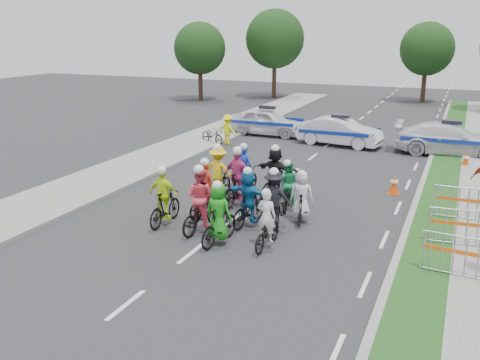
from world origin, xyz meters
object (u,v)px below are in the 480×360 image
at_px(rider_11, 275,176).
at_px(rider_8, 287,191).
at_px(rider_3, 164,202).
at_px(cone_0, 394,185).
at_px(rider_9, 238,183).
at_px(tree_3, 275,39).
at_px(rider_5, 248,201).
at_px(barrier_0, 465,260).
at_px(barrier_2, 468,206).
at_px(rider_10, 219,178).
at_px(rider_12, 244,177).
at_px(rider_2, 201,207).
at_px(tree_4, 427,49).
at_px(rider_7, 302,202).
at_px(police_car_1, 340,132).
at_px(rider_1, 219,219).
at_px(tree_0, 200,48).
at_px(police_car_0, 267,122).
at_px(police_car_2, 450,139).
at_px(marshal_hiviz, 228,130).
at_px(barrier_1, 467,230).
at_px(rider_6, 206,197).
at_px(rider_4, 274,206).
at_px(parked_bike, 212,135).
at_px(rider_0, 267,228).
at_px(cone_1, 466,160).

bearing_deg(rider_11, rider_8, 141.54).
bearing_deg(rider_3, cone_0, -135.42).
relative_size(rider_9, tree_3, 0.28).
bearing_deg(cone_0, rider_5, -125.48).
relative_size(barrier_0, barrier_2, 1.00).
height_order(rider_10, rider_12, rider_10).
bearing_deg(rider_2, tree_4, -90.72).
bearing_deg(tree_3, rider_7, -68.92).
xyz_separation_m(rider_5, police_car_1, (-0.08, 12.52, -0.08)).
distance_m(rider_1, rider_7, 3.02).
relative_size(rider_8, tree_0, 0.28).
distance_m(rider_3, tree_3, 31.51).
relative_size(police_car_0, police_car_2, 0.85).
distance_m(rider_5, police_car_2, 13.53).
xyz_separation_m(rider_7, marshal_hiviz, (-6.79, 9.56, 0.11)).
height_order(rider_9, barrier_0, rider_9).
bearing_deg(rider_5, tree_0, -50.26).
height_order(rider_3, barrier_0, rider_3).
bearing_deg(rider_10, police_car_2, -126.58).
height_order(barrier_1, tree_0, tree_0).
bearing_deg(rider_8, barrier_2, -179.64).
height_order(rider_10, police_car_0, rider_10).
relative_size(rider_6, tree_0, 0.31).
distance_m(rider_9, tree_4, 30.23).
bearing_deg(rider_12, tree_4, -91.87).
height_order(rider_2, barrier_0, rider_2).
xyz_separation_m(rider_3, tree_3, (-7.25, 30.38, 4.17)).
bearing_deg(rider_2, rider_5, -135.30).
height_order(rider_8, police_car_1, rider_8).
distance_m(rider_2, barrier_1, 7.38).
distance_m(rider_1, rider_8, 3.65).
bearing_deg(rider_9, rider_4, 149.44).
distance_m(rider_9, parked_bike, 10.10).
bearing_deg(marshal_hiviz, barrier_0, 147.54).
bearing_deg(rider_9, rider_12, -65.11).
relative_size(rider_0, tree_0, 0.27).
bearing_deg(rider_2, police_car_2, -109.74).
bearing_deg(parked_bike, rider_9, -121.84).
height_order(barrier_1, tree_4, tree_4).
bearing_deg(rider_12, barrier_1, 167.95).
xyz_separation_m(rider_3, cone_1, (8.31, 11.01, -0.38)).
relative_size(rider_12, tree_3, 0.26).
relative_size(rider_8, barrier_2, 0.87).
relative_size(barrier_2, cone_0, 2.86).
xyz_separation_m(rider_0, rider_5, (-1.09, 1.34, 0.22)).
bearing_deg(rider_1, rider_3, -10.98).
relative_size(police_car_0, tree_0, 0.68).
xyz_separation_m(rider_12, barrier_0, (7.46, -4.45, -0.06)).
relative_size(marshal_hiviz, barrier_2, 0.77).
distance_m(rider_0, cone_1, 12.43).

